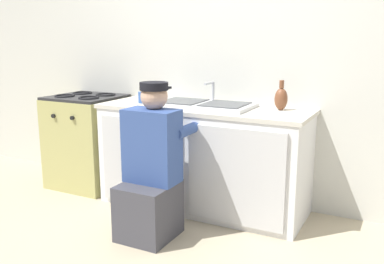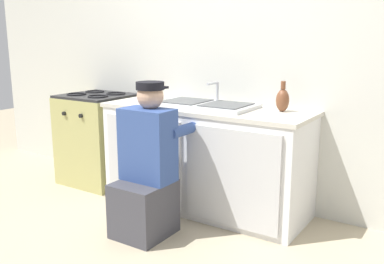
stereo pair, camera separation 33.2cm
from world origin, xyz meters
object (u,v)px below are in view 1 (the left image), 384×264
(plumber_person, at_px, (151,174))
(vase_decorative, at_px, (281,99))
(sink_double_basin, at_px, (203,104))
(stove_range, at_px, (88,141))
(condiment_jar, at_px, (144,92))
(water_glass, at_px, (152,94))
(coffee_mug, at_px, (143,97))

(plumber_person, relative_size, vase_decorative, 4.80)
(sink_double_basin, distance_m, stove_range, 1.30)
(sink_double_basin, bearing_deg, plumber_person, -98.34)
(condiment_jar, bearing_deg, water_glass, -0.61)
(coffee_mug, distance_m, condiment_jar, 0.22)
(vase_decorative, distance_m, water_glass, 1.18)
(stove_range, distance_m, condiment_jar, 0.76)
(coffee_mug, bearing_deg, plumber_person, -53.01)
(sink_double_basin, relative_size, condiment_jar, 6.25)
(stove_range, distance_m, coffee_mug, 0.83)
(sink_double_basin, height_order, condiment_jar, sink_double_basin)
(vase_decorative, relative_size, condiment_jar, 1.80)
(plumber_person, relative_size, coffee_mug, 8.76)
(sink_double_basin, xyz_separation_m, water_glass, (-0.57, 0.14, 0.03))
(sink_double_basin, xyz_separation_m, stove_range, (-1.23, -0.00, -0.44))
(water_glass, bearing_deg, vase_decorative, -0.92)
(stove_range, distance_m, plumber_person, 1.31)
(plumber_person, xyz_separation_m, vase_decorative, (0.70, 0.77, 0.49))
(vase_decorative, bearing_deg, water_glass, 179.08)
(stove_range, bearing_deg, condiment_jar, 13.85)
(coffee_mug, distance_m, water_glass, 0.19)
(sink_double_basin, height_order, coffee_mug, sink_double_basin)
(vase_decorative, bearing_deg, plumber_person, -132.31)
(plumber_person, bearing_deg, vase_decorative, 47.69)
(stove_range, relative_size, water_glass, 8.85)
(stove_range, height_order, plumber_person, plumber_person)
(plumber_person, distance_m, coffee_mug, 0.87)
(water_glass, bearing_deg, stove_range, -168.08)
(sink_double_basin, distance_m, water_glass, 0.59)
(sink_double_basin, relative_size, water_glass, 8.00)
(plumber_person, bearing_deg, condiment_jar, 125.73)
(vase_decorative, xyz_separation_m, water_glass, (-1.18, 0.02, -0.04))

